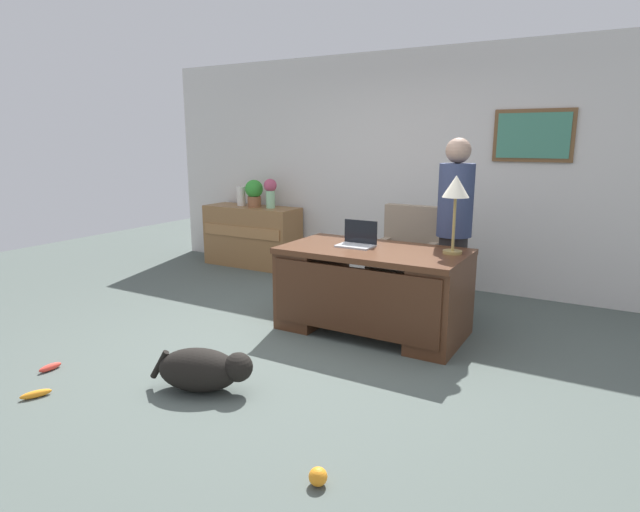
% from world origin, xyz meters
% --- Properties ---
extents(ground_plane, '(12.00, 12.00, 0.00)m').
position_xyz_m(ground_plane, '(0.00, 0.00, 0.00)').
color(ground_plane, '#4C5651').
extents(back_wall, '(7.00, 0.16, 2.70)m').
position_xyz_m(back_wall, '(0.01, 2.60, 1.35)').
color(back_wall, silver).
rests_on(back_wall, ground_plane).
extents(desk, '(1.60, 0.88, 0.76)m').
position_xyz_m(desk, '(0.38, 0.73, 0.41)').
color(desk, '#4C2B19').
rests_on(desk, ground_plane).
extents(credenza, '(1.33, 0.50, 0.81)m').
position_xyz_m(credenza, '(-2.09, 2.25, 0.41)').
color(credenza, olive).
rests_on(credenza, ground_plane).
extents(armchair, '(0.60, 0.59, 1.03)m').
position_xyz_m(armchair, '(0.37, 1.61, 0.47)').
color(armchair, gray).
rests_on(armchair, ground_plane).
extents(person_standing, '(0.32, 0.32, 1.71)m').
position_xyz_m(person_standing, '(0.90, 1.38, 0.89)').
color(person_standing, '#262323').
rests_on(person_standing, ground_plane).
extents(dog_lying, '(0.70, 0.48, 0.30)m').
position_xyz_m(dog_lying, '(-0.14, -0.88, 0.16)').
color(dog_lying, black).
rests_on(dog_lying, ground_plane).
extents(laptop, '(0.32, 0.22, 0.22)m').
position_xyz_m(laptop, '(0.20, 0.80, 0.82)').
color(laptop, '#B2B5BA').
rests_on(laptop, desk).
extents(desk_lamp, '(0.22, 0.22, 0.65)m').
position_xyz_m(desk_lamp, '(1.03, 0.91, 1.28)').
color(desk_lamp, '#9E8447').
rests_on(desk_lamp, desk).
extents(vase_with_flowers, '(0.17, 0.17, 0.38)m').
position_xyz_m(vase_with_flowers, '(-1.78, 2.25, 1.04)').
color(vase_with_flowers, '#8EC998').
rests_on(vase_with_flowers, credenza).
extents(vase_empty, '(0.12, 0.12, 0.26)m').
position_xyz_m(vase_empty, '(-2.26, 2.25, 0.94)').
color(vase_empty, silver).
rests_on(vase_empty, credenza).
extents(potted_plant, '(0.24, 0.24, 0.36)m').
position_xyz_m(potted_plant, '(-2.04, 2.25, 1.01)').
color(potted_plant, brown).
rests_on(potted_plant, credenza).
extents(dog_toy_ball, '(0.10, 0.10, 0.10)m').
position_xyz_m(dog_toy_ball, '(1.05, -1.36, 0.05)').
color(dog_toy_ball, orange).
rests_on(dog_toy_ball, ground_plane).
extents(dog_toy_bone, '(0.06, 0.17, 0.05)m').
position_xyz_m(dog_toy_bone, '(-1.36, -1.22, 0.03)').
color(dog_toy_bone, '#E53F33').
rests_on(dog_toy_bone, ground_plane).
extents(dog_toy_plush, '(0.13, 0.20, 0.05)m').
position_xyz_m(dog_toy_plush, '(-1.05, -1.52, 0.03)').
color(dog_toy_plush, orange).
rests_on(dog_toy_plush, ground_plane).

